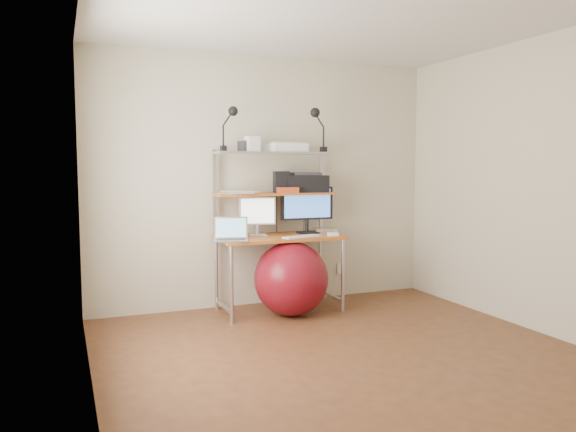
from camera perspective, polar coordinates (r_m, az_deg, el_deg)
name	(u,v)px	position (r m, az deg, el deg)	size (l,w,h in m)	color
room	(351,189)	(4.08, 6.43, 2.75)	(3.60, 3.60, 3.60)	brown
computer_desk	(277,213)	(5.47, -1.14, 0.30)	(1.20, 0.60, 1.57)	#C47526
wall_outlet	(341,268)	(6.16, 5.36, -5.32)	(0.08, 0.01, 0.12)	white
monitor_silver	(257,214)	(5.43, -3.14, 0.22)	(0.36, 0.15, 0.40)	silver
monitor_black	(307,206)	(5.63, 1.95, 1.05)	(0.55, 0.16, 0.55)	black
laptop	(231,236)	(5.11, -5.81, -1.99)	(0.36, 0.32, 0.27)	silver
keyboard	(301,236)	(5.33, 1.37, -2.10)	(0.39, 0.11, 0.01)	white
mouse	(333,234)	(5.47, 4.60, -1.84)	(0.10, 0.06, 0.03)	white
mac_mini	(325,230)	(5.74, 3.76, -1.44)	(0.21, 0.21, 0.04)	silver
phone	(287,237)	(5.27, -0.14, -2.19)	(0.06, 0.12, 0.01)	black
printer	(306,183)	(5.65, 1.82, 3.38)	(0.45, 0.34, 0.20)	black
nas_cube	(281,182)	(5.55, -0.69, 3.49)	(0.14, 0.14, 0.21)	black
red_box	(287,190)	(5.46, -0.07, 2.65)	(0.20, 0.13, 0.06)	#B2401C
scanner	(287,147)	(5.59, -0.13, 7.00)	(0.38, 0.26, 0.10)	white
box_white	(252,144)	(5.41, -3.66, 7.32)	(0.12, 0.10, 0.14)	white
box_grey	(245,146)	(5.42, -4.41, 7.08)	(0.10, 0.10, 0.10)	#2C2C2F
clip_lamp_left	(231,118)	(5.31, -5.81, 9.84)	(0.17, 0.09, 0.42)	black
clip_lamp_right	(317,120)	(5.65, 2.95, 9.73)	(0.17, 0.10, 0.44)	black
exercise_ball	(291,279)	(5.32, 0.32, -6.39)	(0.70, 0.70, 0.70)	maroon
paper_stack	(239,192)	(5.40, -5.04, 2.43)	(0.36, 0.40, 0.02)	white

